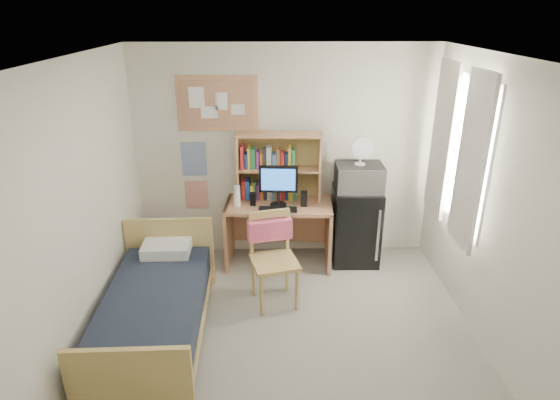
{
  "coord_description": "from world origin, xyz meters",
  "views": [
    {
      "loc": [
        -0.19,
        -3.37,
        2.95
      ],
      "look_at": [
        -0.08,
        1.2,
        1.07
      ],
      "focal_mm": 30.0,
      "sensor_mm": 36.0,
      "label": 1
    }
  ],
  "objects_px": {
    "mini_fridge": "(355,225)",
    "microwave": "(359,177)",
    "desk_chair": "(275,261)",
    "desk": "(279,233)",
    "speaker_right": "(304,199)",
    "monitor": "(278,187)",
    "bulletin_board": "(218,104)",
    "speaker_left": "(253,199)",
    "desk_fan": "(361,152)",
    "bed": "(155,315)"
  },
  "relations": [
    {
      "from": "bulletin_board",
      "to": "speaker_left",
      "type": "bearing_deg",
      "value": -42.31
    },
    {
      "from": "bed",
      "to": "desk",
      "type": "bearing_deg",
      "value": 48.71
    },
    {
      "from": "desk",
      "to": "speaker_right",
      "type": "distance_m",
      "value": 0.57
    },
    {
      "from": "bed",
      "to": "desk_chair",
      "type": "bearing_deg",
      "value": 24.48
    },
    {
      "from": "mini_fridge",
      "to": "bed",
      "type": "distance_m",
      "value": 2.61
    },
    {
      "from": "bulletin_board",
      "to": "microwave",
      "type": "height_order",
      "value": "bulletin_board"
    },
    {
      "from": "mini_fridge",
      "to": "microwave",
      "type": "distance_m",
      "value": 0.63
    },
    {
      "from": "desk",
      "to": "bulletin_board",
      "type": "bearing_deg",
      "value": 158.88
    },
    {
      "from": "desk_fan",
      "to": "desk",
      "type": "bearing_deg",
      "value": -177.73
    },
    {
      "from": "desk_chair",
      "to": "desk_fan",
      "type": "relative_size",
      "value": 3.27
    },
    {
      "from": "desk",
      "to": "desk_chair",
      "type": "distance_m",
      "value": 0.89
    },
    {
      "from": "bed",
      "to": "speaker_right",
      "type": "height_order",
      "value": "speaker_right"
    },
    {
      "from": "desk",
      "to": "desk_fan",
      "type": "xyz_separation_m",
      "value": [
        0.95,
        0.02,
        1.02
      ]
    },
    {
      "from": "bed",
      "to": "desk_fan",
      "type": "relative_size",
      "value": 5.94
    },
    {
      "from": "bulletin_board",
      "to": "speaker_left",
      "type": "relative_size",
      "value": 6.09
    },
    {
      "from": "microwave",
      "to": "speaker_left",
      "type": "bearing_deg",
      "value": -176.06
    },
    {
      "from": "desk",
      "to": "speaker_right",
      "type": "relative_size",
      "value": 7.07
    },
    {
      "from": "desk_chair",
      "to": "monitor",
      "type": "distance_m",
      "value": 0.97
    },
    {
      "from": "speaker_left",
      "to": "desk_fan",
      "type": "bearing_deg",
      "value": 6.14
    },
    {
      "from": "bed",
      "to": "monitor",
      "type": "bearing_deg",
      "value": 47.57
    },
    {
      "from": "microwave",
      "to": "monitor",
      "type": "bearing_deg",
      "value": -174.13
    },
    {
      "from": "desk_chair",
      "to": "monitor",
      "type": "relative_size",
      "value": 2.11
    },
    {
      "from": "desk",
      "to": "mini_fridge",
      "type": "height_order",
      "value": "mini_fridge"
    },
    {
      "from": "bulletin_board",
      "to": "desk_fan",
      "type": "bearing_deg",
      "value": -10.41
    },
    {
      "from": "speaker_left",
      "to": "bulletin_board",
      "type": "bearing_deg",
      "value": 141.11
    },
    {
      "from": "speaker_left",
      "to": "speaker_right",
      "type": "height_order",
      "value": "speaker_right"
    },
    {
      "from": "mini_fridge",
      "to": "desk",
      "type": "bearing_deg",
      "value": -176.52
    },
    {
      "from": "speaker_right",
      "to": "desk",
      "type": "bearing_deg",
      "value": 168.69
    },
    {
      "from": "mini_fridge",
      "to": "microwave",
      "type": "relative_size",
      "value": 1.74
    },
    {
      "from": "desk_chair",
      "to": "mini_fridge",
      "type": "relative_size",
      "value": 1.07
    },
    {
      "from": "mini_fridge",
      "to": "microwave",
      "type": "height_order",
      "value": "microwave"
    },
    {
      "from": "bulletin_board",
      "to": "desk_fan",
      "type": "relative_size",
      "value": 3.04
    },
    {
      "from": "monitor",
      "to": "desk_fan",
      "type": "bearing_deg",
      "value": 8.07
    },
    {
      "from": "desk_chair",
      "to": "microwave",
      "type": "relative_size",
      "value": 1.86
    },
    {
      "from": "microwave",
      "to": "desk_fan",
      "type": "height_order",
      "value": "desk_fan"
    },
    {
      "from": "desk",
      "to": "desk_fan",
      "type": "bearing_deg",
      "value": 4.47
    },
    {
      "from": "desk",
      "to": "speaker_right",
      "type": "bearing_deg",
      "value": -11.31
    },
    {
      "from": "bulletin_board",
      "to": "monitor",
      "type": "bearing_deg",
      "value": -28.58
    },
    {
      "from": "speaker_left",
      "to": "desk_fan",
      "type": "distance_m",
      "value": 1.37
    },
    {
      "from": "mini_fridge",
      "to": "microwave",
      "type": "xyz_separation_m",
      "value": [
        -0.0,
        -0.02,
        0.63
      ]
    },
    {
      "from": "bed",
      "to": "speaker_right",
      "type": "relative_size",
      "value": 10.26
    },
    {
      "from": "desk_fan",
      "to": "bulletin_board",
      "type": "bearing_deg",
      "value": 170.81
    },
    {
      "from": "bed",
      "to": "speaker_left",
      "type": "distance_m",
      "value": 1.76
    },
    {
      "from": "desk",
      "to": "desk_chair",
      "type": "height_order",
      "value": "desk_chair"
    },
    {
      "from": "mini_fridge",
      "to": "speaker_left",
      "type": "height_order",
      "value": "mini_fridge"
    },
    {
      "from": "desk",
      "to": "bed",
      "type": "bearing_deg",
      "value": -126.67
    },
    {
      "from": "desk_chair",
      "to": "speaker_right",
      "type": "xyz_separation_m",
      "value": [
        0.36,
        0.8,
        0.37
      ]
    },
    {
      "from": "desk_chair",
      "to": "bed",
      "type": "distance_m",
      "value": 1.29
    },
    {
      "from": "desk_chair",
      "to": "mini_fridge",
      "type": "distance_m",
      "value": 1.36
    },
    {
      "from": "desk",
      "to": "bed",
      "type": "xyz_separation_m",
      "value": [
        -1.2,
        -1.43,
        -0.14
      ]
    }
  ]
}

